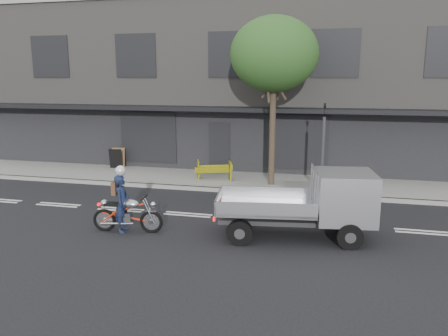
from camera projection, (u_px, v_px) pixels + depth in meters
ground at (188, 215)px, 14.32m from camera, size 80.00×80.00×0.00m
sidewalk at (222, 180)px, 18.78m from camera, size 32.00×3.20×0.15m
kerb at (212, 189)px, 17.26m from camera, size 32.00×0.20×0.15m
building_main at (250, 85)px, 24.27m from camera, size 26.00×10.00×8.00m
street_tree at (274, 55)px, 16.75m from camera, size 3.40×3.40×6.74m
traffic_light_pole at (323, 153)px, 16.22m from camera, size 0.12×0.12×3.50m
motorcycle at (127, 213)px, 12.64m from camera, size 2.08×0.61×1.07m
rider at (122, 204)px, 12.61m from camera, size 0.48×0.66×1.68m
flatbed_ute at (330, 199)px, 12.03m from camera, size 4.46×2.28×1.98m
construction_barrier at (213, 171)px, 18.35m from camera, size 1.62×1.09×0.84m
sandwich_board at (116, 159)px, 20.81m from camera, size 0.67×0.52×0.94m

